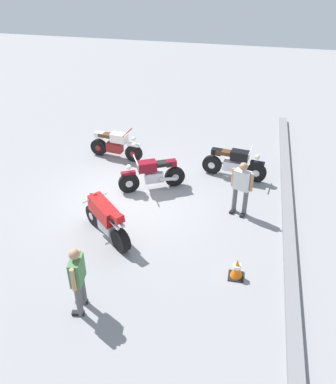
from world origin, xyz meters
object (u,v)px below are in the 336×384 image
at_px(motorcycle_maroon_cruiser, 152,174).
at_px(motorcycle_black_cruiser, 234,163).
at_px(motorcycle_red_sportbike, 106,218).
at_px(person_in_white_shirt, 241,186).
at_px(traffic_cone, 237,268).
at_px(person_in_green_shirt, 78,277).
at_px(motorcycle_cream_vintage, 116,145).

bearing_deg(motorcycle_maroon_cruiser, motorcycle_black_cruiser, 179.97).
bearing_deg(motorcycle_red_sportbike, person_in_white_shirt, -111.96).
height_order(motorcycle_red_sportbike, motorcycle_maroon_cruiser, motorcycle_red_sportbike).
bearing_deg(person_in_white_shirt, motorcycle_red_sportbike, -41.28).
bearing_deg(person_in_white_shirt, traffic_cone, 22.89).
relative_size(motorcycle_black_cruiser, person_in_white_shirt, 1.29).
xyz_separation_m(motorcycle_maroon_cruiser, person_in_green_shirt, (4.96, -0.30, 0.41)).
height_order(motorcycle_red_sportbike, traffic_cone, motorcycle_red_sportbike).
relative_size(person_in_white_shirt, traffic_cone, 3.05).
xyz_separation_m(motorcycle_cream_vintage, traffic_cone, (5.03, 4.57, -0.23)).
distance_m(person_in_white_shirt, traffic_cone, 2.66).
xyz_separation_m(motorcycle_red_sportbike, motorcycle_black_cruiser, (-3.77, 2.98, -0.07)).
bearing_deg(motorcycle_cream_vintage, motorcycle_maroon_cruiser, -36.09).
xyz_separation_m(motorcycle_maroon_cruiser, traffic_cone, (3.31, 2.82, -0.26)).
bearing_deg(motorcycle_black_cruiser, traffic_cone, -75.59).
distance_m(motorcycle_black_cruiser, person_in_white_shirt, 2.04).
height_order(motorcycle_cream_vintage, person_in_green_shirt, person_in_green_shirt).
relative_size(motorcycle_cream_vintage, traffic_cone, 3.68).
distance_m(motorcycle_cream_vintage, traffic_cone, 6.80).
xyz_separation_m(motorcycle_black_cruiser, person_in_green_shirt, (6.20, -2.67, 0.41)).
xyz_separation_m(motorcycle_black_cruiser, motorcycle_cream_vintage, (-0.48, -4.12, -0.03)).
relative_size(motorcycle_red_sportbike, motorcycle_black_cruiser, 0.78).
bearing_deg(traffic_cone, motorcycle_black_cruiser, -174.42).
bearing_deg(motorcycle_cream_vintage, traffic_cone, -39.39).
bearing_deg(motorcycle_cream_vintage, motorcycle_black_cruiser, 1.78).
bearing_deg(motorcycle_black_cruiser, person_in_white_shirt, -71.80).
relative_size(person_in_white_shirt, person_in_green_shirt, 0.99).
distance_m(motorcycle_red_sportbike, person_in_white_shirt, 3.77).
bearing_deg(motorcycle_maroon_cruiser, motorcycle_cream_vintage, -72.01).
bearing_deg(motorcycle_black_cruiser, motorcycle_maroon_cruiser, -143.63).
bearing_deg(traffic_cone, motorcycle_maroon_cruiser, -139.60).
bearing_deg(person_in_white_shirt, motorcycle_cream_vintage, -98.59).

